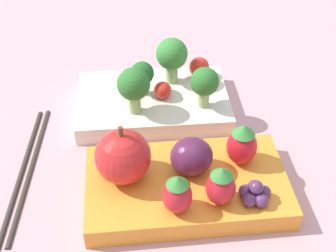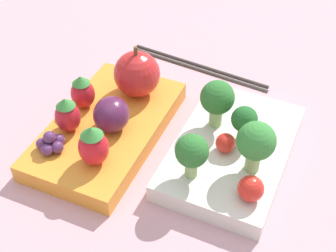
{
  "view_description": "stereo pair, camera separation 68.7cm",
  "coord_description": "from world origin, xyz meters",
  "px_view_note": "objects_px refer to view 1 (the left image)",
  "views": [
    {
      "loc": [
        -0.1,
        -0.39,
        0.38
      ],
      "look_at": [
        -0.01,
        0.0,
        0.03
      ],
      "focal_mm": 50.0,
      "sensor_mm": 36.0,
      "label": 1
    },
    {
      "loc": [
        0.36,
        0.11,
        0.4
      ],
      "look_at": [
        -0.01,
        0.0,
        0.03
      ],
      "focal_mm": 50.0,
      "sensor_mm": 36.0,
      "label": 2
    }
  ],
  "objects_px": {
    "broccoli_floret_0": "(205,83)",
    "strawberry_2": "(221,186)",
    "strawberry_1": "(177,194)",
    "cherry_tomato_1": "(199,67)",
    "bento_box_fruit": "(187,186)",
    "cherry_tomato_0": "(166,90)",
    "chopsticks_pair": "(26,169)",
    "strawberry_0": "(242,144)",
    "apple": "(123,157)",
    "grape_cluster": "(255,193)",
    "bento_box_savoury": "(153,103)",
    "broccoli_floret_2": "(134,86)",
    "broccoli_floret_3": "(142,74)",
    "broccoli_floret_1": "(172,55)",
    "plum": "(192,156)"
  },
  "relations": [
    {
      "from": "broccoli_floret_0",
      "to": "strawberry_2",
      "type": "height_order",
      "value": "broccoli_floret_0"
    },
    {
      "from": "strawberry_1",
      "to": "cherry_tomato_1",
      "type": "bearing_deg",
      "value": 68.32
    },
    {
      "from": "bento_box_fruit",
      "to": "cherry_tomato_0",
      "type": "bearing_deg",
      "value": 85.22
    },
    {
      "from": "bento_box_fruit",
      "to": "chopsticks_pair",
      "type": "bearing_deg",
      "value": 155.89
    },
    {
      "from": "bento_box_fruit",
      "to": "strawberry_1",
      "type": "xyz_separation_m",
      "value": [
        -0.02,
        -0.04,
        0.03
      ]
    },
    {
      "from": "cherry_tomato_1",
      "to": "strawberry_0",
      "type": "xyz_separation_m",
      "value": [
        -0.0,
        -0.17,
        0.01
      ]
    },
    {
      "from": "apple",
      "to": "strawberry_0",
      "type": "xyz_separation_m",
      "value": [
        0.13,
        -0.01,
        -0.0
      ]
    },
    {
      "from": "strawberry_0",
      "to": "grape_cluster",
      "type": "xyz_separation_m",
      "value": [
        -0.0,
        -0.05,
        -0.02
      ]
    },
    {
      "from": "bento_box_savoury",
      "to": "chopsticks_pair",
      "type": "bearing_deg",
      "value": -154.91
    },
    {
      "from": "broccoli_floret_2",
      "to": "grape_cluster",
      "type": "bearing_deg",
      "value": -61.71
    },
    {
      "from": "broccoli_floret_2",
      "to": "broccoli_floret_3",
      "type": "xyz_separation_m",
      "value": [
        0.02,
        0.03,
        -0.01
      ]
    },
    {
      "from": "broccoli_floret_1",
      "to": "cherry_tomato_0",
      "type": "relative_size",
      "value": 2.82
    },
    {
      "from": "broccoli_floret_0",
      "to": "strawberry_1",
      "type": "height_order",
      "value": "broccoli_floret_0"
    },
    {
      "from": "bento_box_savoury",
      "to": "cherry_tomato_1",
      "type": "bearing_deg",
      "value": 22.58
    },
    {
      "from": "cherry_tomato_0",
      "to": "plum",
      "type": "distance_m",
      "value": 0.13
    },
    {
      "from": "broccoli_floret_1",
      "to": "broccoli_floret_0",
      "type": "bearing_deg",
      "value": -66.97
    },
    {
      "from": "strawberry_1",
      "to": "plum",
      "type": "xyz_separation_m",
      "value": [
        0.03,
        0.05,
        -0.0
      ]
    },
    {
      "from": "broccoli_floret_3",
      "to": "apple",
      "type": "xyz_separation_m",
      "value": [
        -0.05,
        -0.14,
        0.0
      ]
    },
    {
      "from": "broccoli_floret_0",
      "to": "chopsticks_pair",
      "type": "bearing_deg",
      "value": -169.34
    },
    {
      "from": "plum",
      "to": "cherry_tomato_1",
      "type": "bearing_deg",
      "value": 71.03
    },
    {
      "from": "chopsticks_pair",
      "to": "broccoli_floret_1",
      "type": "bearing_deg",
      "value": 27.68
    },
    {
      "from": "broccoli_floret_0",
      "to": "strawberry_1",
      "type": "xyz_separation_m",
      "value": [
        -0.07,
        -0.15,
        -0.01
      ]
    },
    {
      "from": "strawberry_1",
      "to": "plum",
      "type": "distance_m",
      "value": 0.05
    },
    {
      "from": "cherry_tomato_1",
      "to": "strawberry_1",
      "type": "xyz_separation_m",
      "value": [
        -0.09,
        -0.22,
        0.01
      ]
    },
    {
      "from": "plum",
      "to": "grape_cluster",
      "type": "distance_m",
      "value": 0.07
    },
    {
      "from": "broccoli_floret_3",
      "to": "strawberry_1",
      "type": "xyz_separation_m",
      "value": [
        -0.0,
        -0.19,
        -0.01
      ]
    },
    {
      "from": "broccoli_floret_3",
      "to": "plum",
      "type": "xyz_separation_m",
      "value": [
        0.02,
        -0.15,
        -0.01
      ]
    },
    {
      "from": "broccoli_floret_3",
      "to": "strawberry_1",
      "type": "bearing_deg",
      "value": -91.42
    },
    {
      "from": "cherry_tomato_1",
      "to": "strawberry_1",
      "type": "relative_size",
      "value": 0.6
    },
    {
      "from": "broccoli_floret_0",
      "to": "cherry_tomato_1",
      "type": "xyz_separation_m",
      "value": [
        0.01,
        0.06,
        -0.02
      ]
    },
    {
      "from": "bento_box_savoury",
      "to": "strawberry_0",
      "type": "height_order",
      "value": "strawberry_0"
    },
    {
      "from": "strawberry_2",
      "to": "broccoli_floret_2",
      "type": "bearing_deg",
      "value": 108.97
    },
    {
      "from": "strawberry_0",
      "to": "plum",
      "type": "relative_size",
      "value": 1.12
    },
    {
      "from": "broccoli_floret_1",
      "to": "strawberry_0",
      "type": "relative_size",
      "value": 1.24
    },
    {
      "from": "bento_box_savoury",
      "to": "grape_cluster",
      "type": "relative_size",
      "value": 6.41
    },
    {
      "from": "bento_box_savoury",
      "to": "strawberry_2",
      "type": "height_order",
      "value": "strawberry_2"
    },
    {
      "from": "plum",
      "to": "broccoli_floret_2",
      "type": "bearing_deg",
      "value": 109.28
    },
    {
      "from": "cherry_tomato_0",
      "to": "cherry_tomato_1",
      "type": "bearing_deg",
      "value": 33.85
    },
    {
      "from": "bento_box_savoury",
      "to": "plum",
      "type": "distance_m",
      "value": 0.14
    },
    {
      "from": "strawberry_0",
      "to": "broccoli_floret_2",
      "type": "bearing_deg",
      "value": 130.06
    },
    {
      "from": "broccoli_floret_2",
      "to": "strawberry_1",
      "type": "height_order",
      "value": "broccoli_floret_2"
    },
    {
      "from": "broccoli_floret_0",
      "to": "bento_box_savoury",
      "type": "bearing_deg",
      "value": 148.63
    },
    {
      "from": "broccoli_floret_2",
      "to": "apple",
      "type": "height_order",
      "value": "apple"
    },
    {
      "from": "broccoli_floret_2",
      "to": "cherry_tomato_1",
      "type": "distance_m",
      "value": 0.11
    },
    {
      "from": "apple",
      "to": "broccoli_floret_1",
      "type": "bearing_deg",
      "value": 60.39
    },
    {
      "from": "broccoli_floret_3",
      "to": "apple",
      "type": "relative_size",
      "value": 0.67
    },
    {
      "from": "broccoli_floret_0",
      "to": "cherry_tomato_0",
      "type": "bearing_deg",
      "value": 145.74
    },
    {
      "from": "cherry_tomato_1",
      "to": "strawberry_0",
      "type": "distance_m",
      "value": 0.17
    },
    {
      "from": "bento_box_fruit",
      "to": "strawberry_2",
      "type": "distance_m",
      "value": 0.05
    },
    {
      "from": "bento_box_savoury",
      "to": "plum",
      "type": "bearing_deg",
      "value": -85.04
    }
  ]
}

